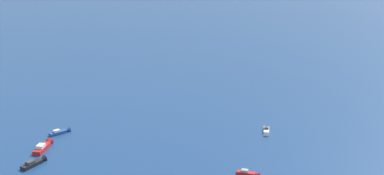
{
  "coord_description": "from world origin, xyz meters",
  "views": [
    {
      "loc": [
        -31.03,
        100.87,
        65.64
      ],
      "look_at": [
        0.2,
        -0.84,
        33.73
      ],
      "focal_mm": 46.25,
      "sensor_mm": 36.0,
      "label": 1
    }
  ],
  "objects": [
    {
      "name": "motorboat_far_stbd",
      "position": [
        -8.74,
        -28.49,
        0.54
      ],
      "size": [
        6.88,
        1.92,
        1.99
      ],
      "color": "#B21E1E",
      "rests_on": "ground_plane"
    },
    {
      "name": "motorboat_outer_ring_a",
      "position": [
        -8.32,
        -62.88,
        0.58
      ],
      "size": [
        2.95,
        7.62,
        2.16
      ],
      "color": "white",
      "rests_on": "ground_plane"
    },
    {
      "name": "motorboat_outer_ring_b",
      "position": [
        54.86,
        -16.08,
        0.68
      ],
      "size": [
        4.22,
        8.97,
        2.52
      ],
      "color": "black",
      "rests_on": "ground_plane"
    },
    {
      "name": "motorboat_offshore",
      "position": [
        60.98,
        -40.77,
        0.6
      ],
      "size": [
        5.51,
        7.64,
        2.22
      ],
      "color": "#23478C",
      "rests_on": "ground_plane"
    },
    {
      "name": "motorboat_trailing",
      "position": [
        59.1,
        -27.38,
        0.81
      ],
      "size": [
        4.21,
        10.6,
        3.0
      ],
      "color": "#B21E1E",
      "rests_on": "ground_plane"
    }
  ]
}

